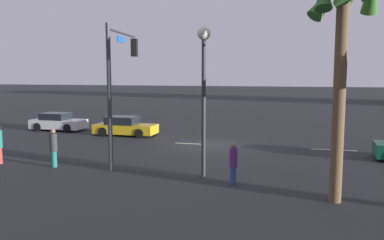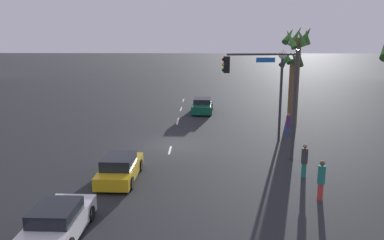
# 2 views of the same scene
# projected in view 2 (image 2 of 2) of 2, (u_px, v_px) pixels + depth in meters

# --- Properties ---
(ground_plane) EXTENTS (220.00, 220.00, 0.00)m
(ground_plane) POSITION_uv_depth(u_px,v_px,m) (171.00, 145.00, 27.78)
(ground_plane) COLOR #232628
(lane_stripe_0) EXTENTS (1.83, 0.14, 0.01)m
(lane_stripe_0) POSITION_uv_depth(u_px,v_px,m) (183.00, 100.00, 45.33)
(lane_stripe_0) COLOR silver
(lane_stripe_0) RESTS_ON ground_plane
(lane_stripe_1) EXTENTS (2.08, 0.14, 0.01)m
(lane_stripe_1) POSITION_uv_depth(u_px,v_px,m) (181.00, 109.00, 40.35)
(lane_stripe_1) COLOR silver
(lane_stripe_1) RESTS_ON ground_plane
(lane_stripe_2) EXTENTS (2.52, 0.14, 0.01)m
(lane_stripe_2) POSITION_uv_depth(u_px,v_px,m) (178.00, 121.00, 35.01)
(lane_stripe_2) COLOR silver
(lane_stripe_2) RESTS_ON ground_plane
(lane_stripe_3) EXTENTS (1.85, 0.14, 0.01)m
(lane_stripe_3) POSITION_uv_depth(u_px,v_px,m) (170.00, 150.00, 26.58)
(lane_stripe_3) COLOR silver
(lane_stripe_3) RESTS_ON ground_plane
(car_0) EXTENTS (4.45, 1.93, 1.36)m
(car_0) POSITION_uv_depth(u_px,v_px,m) (120.00, 168.00, 21.29)
(car_0) COLOR gold
(car_0) RESTS_ON ground_plane
(car_1) EXTENTS (4.39, 2.12, 1.33)m
(car_1) POSITION_uv_depth(u_px,v_px,m) (202.00, 106.00, 38.68)
(car_1) COLOR #0F5138
(car_1) RESTS_ON ground_plane
(car_2) EXTENTS (4.20, 1.96, 1.35)m
(car_2) POSITION_uv_depth(u_px,v_px,m) (58.00, 221.00, 15.37)
(car_2) COLOR silver
(car_2) RESTS_ON ground_plane
(traffic_signal) EXTENTS (0.70, 4.47, 6.63)m
(traffic_signal) POSITION_uv_depth(u_px,v_px,m) (272.00, 88.00, 23.58)
(traffic_signal) COLOR #38383D
(traffic_signal) RESTS_ON ground_plane
(streetlamp) EXTENTS (0.56, 0.56, 6.35)m
(streetlamp) POSITION_uv_depth(u_px,v_px,m) (281.00, 79.00, 27.90)
(streetlamp) COLOR #2D2D33
(streetlamp) RESTS_ON ground_plane
(pedestrian_0) EXTENTS (0.36, 0.36, 1.70)m
(pedestrian_0) POSITION_uv_depth(u_px,v_px,m) (288.00, 124.00, 30.04)
(pedestrian_0) COLOR #2D478C
(pedestrian_0) RESTS_ON ground_plane
(pedestrian_1) EXTENTS (0.47, 0.47, 1.83)m
(pedestrian_1) POSITION_uv_depth(u_px,v_px,m) (304.00, 160.00, 21.60)
(pedestrian_1) COLOR #1E7266
(pedestrian_1) RESTS_ON ground_plane
(pedestrian_2) EXTENTS (0.49, 0.49, 1.90)m
(pedestrian_2) POSITION_uv_depth(u_px,v_px,m) (321.00, 179.00, 18.66)
(pedestrian_2) COLOR #BF3833
(pedestrian_2) RESTS_ON ground_plane
(palm_tree_1) EXTENTS (2.49, 2.45, 6.22)m
(palm_tree_1) POSITION_uv_depth(u_px,v_px,m) (292.00, 71.00, 36.49)
(palm_tree_1) COLOR brown
(palm_tree_1) RESTS_ON ground_plane
(palm_tree_2) EXTENTS (2.58, 2.62, 8.14)m
(palm_tree_2) POSITION_uv_depth(u_px,v_px,m) (297.00, 51.00, 32.58)
(palm_tree_2) COLOR brown
(palm_tree_2) RESTS_ON ground_plane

